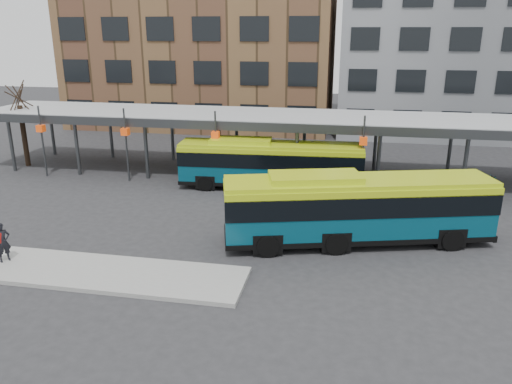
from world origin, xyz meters
name	(u,v)px	position (x,y,z in m)	size (l,w,h in m)	color
ground	(225,253)	(0.00, 0.00, 0.00)	(120.00, 120.00, 0.00)	#28282B
boarding_island	(78,271)	(-5.50, -3.00, 0.09)	(14.00, 3.00, 0.18)	gray
canopy	(271,118)	(-0.06, 12.87, 3.91)	(40.00, 6.53, 4.80)	#999B9E
tree	(24,133)	(-18.00, 12.00, 2.43)	(1.64, 1.64, 5.60)	black
building_brick	(205,14)	(-10.00, 32.00, 11.00)	(26.00, 14.00, 22.00)	brown
building_grey	(474,24)	(16.00, 32.00, 10.00)	(24.00, 14.00, 20.00)	slate
bus_front	(357,207)	(5.69, 2.29, 1.77)	(12.55, 5.80, 3.39)	#074054
bus_rear	(270,163)	(0.39, 9.97, 1.63)	(11.47, 3.11, 3.13)	#074054
pedestrian	(2,242)	(-8.91, -2.89, 1.05)	(0.71, 0.75, 1.72)	black
bike_rack	(467,182)	(12.56, 11.89, 0.48)	(4.42, 1.34, 1.07)	slate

